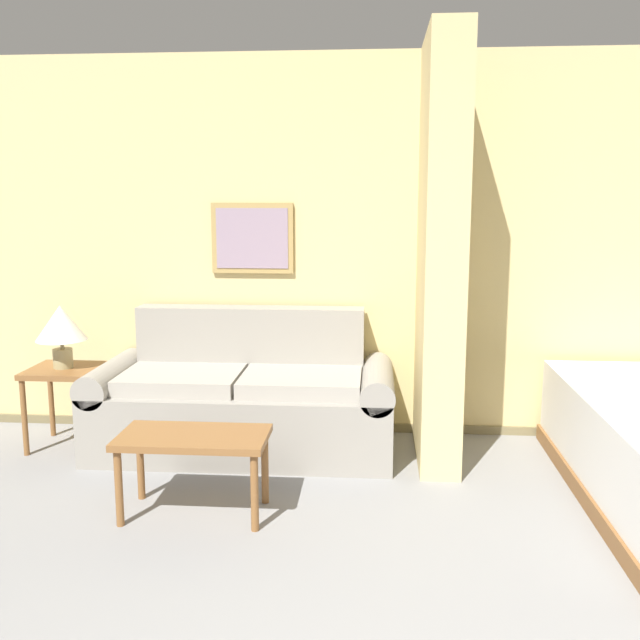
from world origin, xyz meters
TOP-DOWN VIEW (x-y plane):
  - wall_back at (-0.00, 3.67)m, footprint 7.10×0.16m
  - wall_partition_pillar at (0.14, 3.16)m, footprint 0.24×0.90m
  - couch at (-1.10, 3.19)m, footprint 1.95×0.84m
  - coffee_table at (-1.18, 2.18)m, footprint 0.77×0.41m
  - side_table at (-2.30, 3.14)m, footprint 0.44×0.44m
  - table_lamp at (-2.30, 3.14)m, footprint 0.33×0.33m

SIDE VIEW (x-z plane):
  - couch at x=-1.10m, z-range -0.13..0.78m
  - coffee_table at x=-1.18m, z-range 0.16..0.60m
  - side_table at x=-2.30m, z-range 0.18..0.72m
  - table_lamp at x=-2.30m, z-range 0.61..1.03m
  - wall_back at x=0.00m, z-range -0.01..2.59m
  - wall_partition_pillar at x=0.14m, z-range 0.00..2.60m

